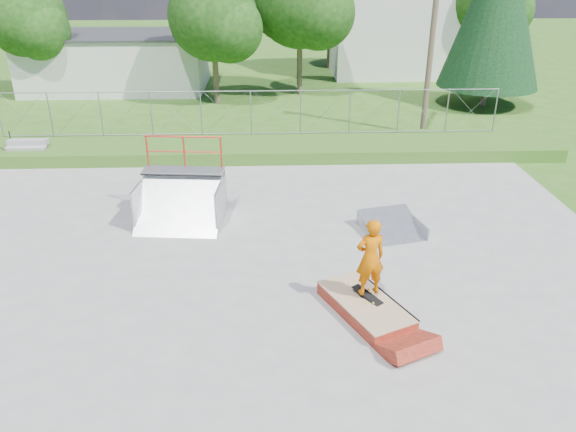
% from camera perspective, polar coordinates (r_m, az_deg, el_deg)
% --- Properties ---
extents(ground, '(120.00, 120.00, 0.00)m').
position_cam_1_polar(ground, '(13.83, -4.60, -6.43)').
color(ground, '#315A19').
rests_on(ground, ground).
extents(concrete_pad, '(20.00, 16.00, 0.04)m').
position_cam_1_polar(concrete_pad, '(13.82, -4.60, -6.36)').
color(concrete_pad, gray).
rests_on(concrete_pad, ground).
extents(grass_berm, '(24.00, 3.00, 0.50)m').
position_cam_1_polar(grass_berm, '(22.40, -3.76, 6.92)').
color(grass_berm, '#315A19').
rests_on(grass_berm, ground).
extents(grind_box, '(2.00, 2.59, 0.35)m').
position_cam_1_polar(grind_box, '(12.60, 7.83, -9.15)').
color(grind_box, maroon).
rests_on(grind_box, concrete_pad).
extents(quarter_pipe, '(2.56, 2.23, 2.39)m').
position_cam_1_polar(quarter_pipe, '(16.32, -11.06, 2.97)').
color(quarter_pipe, '#A0A2A8').
rests_on(quarter_pipe, concrete_pad).
extents(flat_bank_ramp, '(1.87, 1.94, 0.47)m').
position_cam_1_polar(flat_bank_ramp, '(16.12, 10.58, -1.01)').
color(flat_bank_ramp, '#A0A2A8').
rests_on(flat_bank_ramp, concrete_pad).
extents(skateboard, '(0.65, 0.77, 0.13)m').
position_cam_1_polar(skateboard, '(12.59, 8.09, -7.99)').
color(skateboard, black).
rests_on(skateboard, grind_box).
extents(skater, '(0.73, 0.56, 1.77)m').
position_cam_1_polar(skater, '(12.14, 8.34, -4.48)').
color(skater, '#D26001').
rests_on(skater, grind_box).
extents(concrete_stairs, '(1.50, 1.60, 0.80)m').
position_cam_1_polar(concrete_stairs, '(23.45, -25.17, 5.78)').
color(concrete_stairs, gray).
rests_on(concrete_stairs, ground).
extents(chain_link_fence, '(20.00, 0.06, 1.80)m').
position_cam_1_polar(chain_link_fence, '(23.04, -3.79, 10.41)').
color(chain_link_fence, gray).
rests_on(chain_link_fence, grass_berm).
extents(utility_building_flat, '(10.00, 6.00, 3.00)m').
position_cam_1_polar(utility_building_flat, '(35.34, -16.88, 14.75)').
color(utility_building_flat, silver).
rests_on(utility_building_flat, ground).
extents(gable_house, '(8.40, 6.08, 8.94)m').
position_cam_1_polar(gable_house, '(38.84, 10.90, 19.67)').
color(gable_house, silver).
rests_on(gable_house, ground).
extents(utility_pole, '(0.24, 0.24, 8.00)m').
position_cam_1_polar(utility_pole, '(24.96, 14.41, 16.95)').
color(utility_pole, brown).
rests_on(utility_pole, ground).
extents(tree_left_near, '(4.76, 4.48, 6.65)m').
position_cam_1_polar(tree_left_near, '(29.87, -7.17, 19.18)').
color(tree_left_near, brown).
rests_on(tree_left_near, ground).
extents(tree_center, '(5.44, 5.12, 7.60)m').
position_cam_1_polar(tree_center, '(31.75, 1.81, 20.79)').
color(tree_center, brown).
rests_on(tree_center, ground).
extents(tree_left_far, '(4.42, 4.16, 6.18)m').
position_cam_1_polar(tree_left_far, '(34.14, -24.69, 17.44)').
color(tree_left_far, brown).
rests_on(tree_left_far, ground).
extents(tree_right_far, '(5.10, 4.80, 7.12)m').
position_cam_1_polar(tree_right_far, '(38.21, 19.92, 19.70)').
color(tree_right_far, brown).
rests_on(tree_right_far, ground).
extents(tree_back_mid, '(4.08, 3.84, 5.70)m').
position_cam_1_polar(tree_back_mid, '(40.06, 4.66, 19.87)').
color(tree_back_mid, brown).
rests_on(tree_back_mid, ground).
extents(conifer_tree, '(5.04, 5.04, 9.10)m').
position_cam_1_polar(conifer_tree, '(31.01, 20.54, 19.62)').
color(conifer_tree, brown).
rests_on(conifer_tree, ground).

